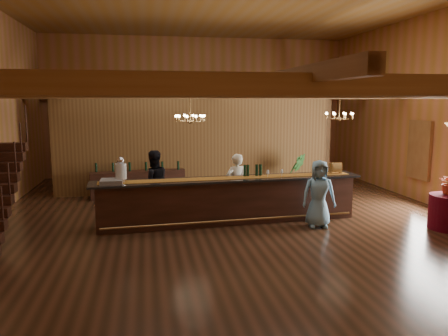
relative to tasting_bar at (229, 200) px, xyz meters
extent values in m
plane|color=#442718|center=(0.09, 0.32, -0.57)|extent=(14.00, 14.00, 0.00)
cube|color=#B36E49|center=(0.09, 7.32, 2.18)|extent=(12.00, 0.10, 5.50)
cube|color=#B36E49|center=(0.09, -6.68, 2.18)|extent=(12.00, 0.10, 5.50)
cube|color=#B36E49|center=(6.09, 0.32, 2.18)|extent=(0.10, 14.00, 5.50)
cube|color=olive|center=(0.09, -5.18, 2.63)|extent=(11.90, 0.20, 0.28)
cube|color=olive|center=(0.09, -2.68, 2.63)|extent=(11.90, 0.20, 0.28)
cube|color=olive|center=(0.09, -0.18, 2.63)|extent=(11.90, 0.20, 0.28)
cube|color=olive|center=(0.09, 2.32, 2.63)|extent=(11.90, 0.20, 0.28)
cube|color=olive|center=(0.09, 4.82, 2.63)|extent=(11.90, 0.20, 0.28)
cube|color=olive|center=(0.09, 7.12, 2.63)|extent=(11.90, 0.20, 0.28)
cube|color=olive|center=(-4.41, 0.32, 2.77)|extent=(0.18, 13.90, 0.22)
cube|color=olive|center=(0.09, 0.32, 2.77)|extent=(0.18, 13.90, 0.22)
cube|color=olive|center=(4.59, 0.32, 2.77)|extent=(0.18, 13.90, 0.22)
cube|color=olive|center=(-4.41, 4.82, 1.03)|extent=(0.20, 0.20, 3.20)
cube|color=olive|center=(4.59, 4.82, 1.03)|extent=(0.20, 0.20, 3.20)
cube|color=brown|center=(-0.41, 3.82, 0.98)|extent=(9.00, 0.18, 3.10)
cube|color=white|center=(6.04, 1.32, 0.98)|extent=(0.12, 1.05, 1.75)
cube|color=#401E16|center=(-5.36, 0.56, 1.13)|extent=(1.00, 0.28, 0.20)
cube|color=#401E16|center=(-5.36, 0.84, 1.33)|extent=(1.00, 0.28, 0.20)
cube|color=#401E16|center=(1.09, 5.82, -0.02)|extent=(1.20, 0.60, 1.10)
cube|color=olive|center=(-1.91, 5.82, -0.07)|extent=(1.00, 0.60, 1.00)
cube|color=#401E16|center=(0.00, 0.00, -0.04)|extent=(6.41, 1.07, 1.06)
cube|color=black|center=(0.00, 0.00, 0.52)|extent=(6.74, 1.23, 0.05)
cube|color=maroon|center=(0.00, 0.00, 0.56)|extent=(6.29, 0.80, 0.01)
cylinder|color=#9E7844|center=(0.00, -0.42, -0.41)|extent=(6.16, 0.42, 0.05)
cylinder|color=silver|center=(-2.60, -0.10, 0.59)|extent=(0.18, 0.18, 0.08)
cylinder|color=silver|center=(-2.60, -0.10, 0.81)|extent=(0.26, 0.26, 0.36)
sphere|color=silver|center=(-2.60, -0.10, 1.06)|extent=(0.18, 0.18, 0.18)
cube|color=gray|center=(-2.81, -0.22, 0.60)|extent=(0.50, 0.50, 0.10)
cube|color=olive|center=(2.69, 0.12, 0.70)|extent=(0.06, 0.06, 0.30)
cube|color=olive|center=(2.97, 0.12, 0.70)|extent=(0.06, 0.06, 0.30)
cylinder|color=olive|center=(2.83, 0.12, 0.73)|extent=(0.24, 0.24, 0.24)
cylinder|color=black|center=(0.42, 0.15, 0.70)|extent=(0.07, 0.07, 0.30)
cylinder|color=black|center=(0.50, 0.16, 0.70)|extent=(0.07, 0.07, 0.30)
cylinder|color=black|center=(0.73, 0.17, 0.70)|extent=(0.07, 0.07, 0.30)
cylinder|color=black|center=(0.83, 0.18, 0.70)|extent=(0.07, 0.07, 0.30)
cube|color=#401E16|center=(-2.28, 3.42, -0.16)|extent=(2.97, 0.91, 0.83)
cylinder|color=#9E7844|center=(-0.82, 1.35, 2.26)|extent=(0.02, 0.02, 0.75)
sphere|color=#9E7844|center=(-0.82, 1.35, 1.88)|extent=(0.12, 0.12, 0.12)
torus|color=#9E7844|center=(-0.82, 1.35, 1.98)|extent=(0.80, 0.80, 0.04)
cylinder|color=#9E7844|center=(3.43, 1.31, 2.28)|extent=(0.02, 0.02, 0.70)
sphere|color=#9E7844|center=(3.43, 1.31, 1.93)|extent=(0.12, 0.12, 0.12)
torus|color=#9E7844|center=(3.43, 1.31, 2.03)|extent=(0.80, 0.80, 0.04)
imported|color=white|center=(0.31, 0.67, 0.25)|extent=(0.69, 0.56, 1.63)
imported|color=black|center=(-1.84, 0.86, 0.31)|extent=(0.99, 0.85, 1.75)
imported|color=#78B2D7|center=(2.03, -0.76, 0.24)|extent=(0.86, 0.64, 1.62)
imported|color=#275922|center=(2.74, 2.96, 0.10)|extent=(0.82, 0.70, 1.33)
camera|label=1|loc=(-2.00, -10.39, 2.43)|focal=35.00mm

